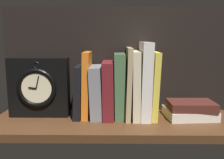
% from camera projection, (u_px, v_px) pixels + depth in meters
% --- Properties ---
extents(ground_plane, '(0.83, 0.27, 0.03)m').
position_uv_depth(ground_plane, '(115.00, 123.00, 0.85)').
color(ground_plane, '#4C2D19').
extents(back_panel, '(0.83, 0.01, 0.38)m').
position_uv_depth(back_panel, '(115.00, 60.00, 0.94)').
color(back_panel, black).
rests_on(back_panel, ground_plane).
extents(book_black_skeptic, '(0.03, 0.13, 0.18)m').
position_uv_depth(book_black_skeptic, '(80.00, 91.00, 0.87)').
color(book_black_skeptic, black).
rests_on(book_black_skeptic, ground_plane).
extents(book_orange_pandolfini, '(0.03, 0.12, 0.23)m').
position_uv_depth(book_orange_pandolfini, '(87.00, 85.00, 0.87)').
color(book_orange_pandolfini, orange).
rests_on(book_orange_pandolfini, ground_plane).
extents(book_gray_chess, '(0.04, 0.14, 0.18)m').
position_uv_depth(book_gray_chess, '(97.00, 91.00, 0.87)').
color(book_gray_chess, gray).
rests_on(book_gray_chess, ground_plane).
extents(book_maroon_dawkins, '(0.04, 0.15, 0.19)m').
position_uv_depth(book_maroon_dawkins, '(109.00, 89.00, 0.87)').
color(book_maroon_dawkins, maroon).
rests_on(book_maroon_dawkins, ground_plane).
extents(book_green_romantic, '(0.04, 0.13, 0.22)m').
position_uv_depth(book_green_romantic, '(120.00, 85.00, 0.87)').
color(book_green_romantic, '#476B44').
rests_on(book_green_romantic, ground_plane).
extents(book_tan_shortstories, '(0.02, 0.16, 0.24)m').
position_uv_depth(book_tan_shortstories, '(129.00, 83.00, 0.86)').
color(book_tan_shortstories, tan).
rests_on(book_tan_shortstories, ground_plane).
extents(book_cream_twain, '(0.03, 0.16, 0.23)m').
position_uv_depth(book_cream_twain, '(135.00, 84.00, 0.86)').
color(book_cream_twain, beige).
rests_on(book_cream_twain, ground_plane).
extents(book_white_catcher, '(0.04, 0.17, 0.26)m').
position_uv_depth(book_white_catcher, '(145.00, 80.00, 0.86)').
color(book_white_catcher, silver).
rests_on(book_white_catcher, ground_plane).
extents(book_yellow_seinlanguage, '(0.03, 0.15, 0.23)m').
position_uv_depth(book_yellow_seinlanguage, '(153.00, 85.00, 0.86)').
color(book_yellow_seinlanguage, gold).
rests_on(book_yellow_seinlanguage, ground_plane).
extents(framed_clock, '(0.20, 0.07, 0.20)m').
position_uv_depth(framed_clock, '(39.00, 87.00, 0.87)').
color(framed_clock, black).
rests_on(framed_clock, ground_plane).
extents(book_stack_side, '(0.17, 0.14, 0.06)m').
position_uv_depth(book_stack_side, '(190.00, 110.00, 0.86)').
color(book_stack_side, beige).
rests_on(book_stack_side, ground_plane).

